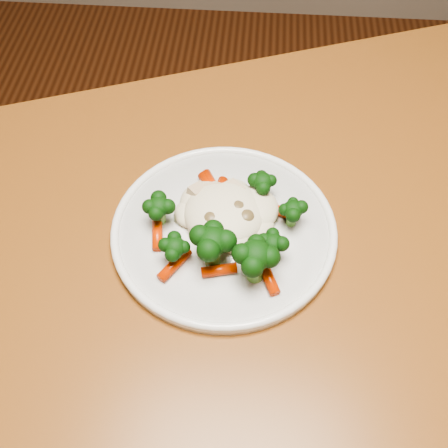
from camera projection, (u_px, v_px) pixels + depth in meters
name	position (u px, v px, depth m)	size (l,w,h in m)	color
dining_table	(212.00, 334.00, 0.70)	(1.31, 1.10, 0.75)	brown
plate	(224.00, 231.00, 0.65)	(0.26, 0.26, 0.01)	white
meal	(228.00, 224.00, 0.63)	(0.19, 0.17, 0.05)	beige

